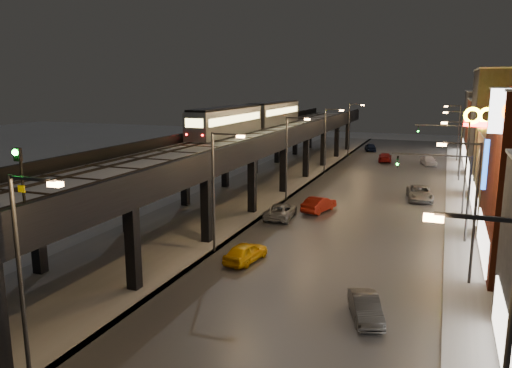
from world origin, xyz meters
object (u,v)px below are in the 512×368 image
(car_onc_dark, at_px, (420,194))
(rail_signal, at_px, (20,169))
(car_taxi, at_px, (246,253))
(car_onc_silver, at_px, (365,309))
(car_near_white, at_px, (319,205))
(car_far_white, at_px, (370,147))
(sign_citgo, at_px, (512,137))
(car_onc_red, at_px, (428,161))
(car_mid_dark, at_px, (385,158))
(car_mid_silver, at_px, (281,211))
(subway_train, at_px, (253,116))

(car_onc_dark, bearing_deg, rail_signal, -118.57)
(car_taxi, distance_m, car_onc_silver, 10.96)
(car_onc_silver, bearing_deg, car_near_white, 91.37)
(car_near_white, bearing_deg, car_far_white, -73.17)
(car_onc_dark, bearing_deg, sign_citgo, -84.21)
(car_onc_red, bearing_deg, car_taxi, -118.59)
(car_mid_dark, xyz_separation_m, car_onc_red, (6.66, -1.23, 0.05))
(car_taxi, xyz_separation_m, car_onc_dark, (10.48, 24.25, 0.05))
(car_taxi, height_order, car_near_white, car_near_white)
(car_mid_silver, bearing_deg, car_onc_red, -112.58)
(car_onc_silver, relative_size, car_onc_dark, 0.74)
(car_mid_dark, bearing_deg, car_onc_dark, 99.26)
(car_mid_dark, distance_m, car_onc_silver, 56.42)
(subway_train, relative_size, sign_citgo, 2.71)
(car_near_white, xyz_separation_m, car_far_white, (-1.68, 46.87, -0.02))
(car_mid_silver, height_order, car_onc_dark, car_onc_dark)
(sign_citgo, bearing_deg, car_onc_silver, -136.74)
(car_taxi, xyz_separation_m, car_mid_dark, (3.84, 50.30, 0.01))
(car_near_white, bearing_deg, car_onc_dark, -121.25)
(subway_train, height_order, car_taxi, subway_train)
(subway_train, distance_m, car_mid_silver, 21.59)
(car_mid_dark, height_order, car_far_white, car_far_white)
(rail_signal, height_order, car_onc_dark, rail_signal)
(subway_train, distance_m, car_taxi, 32.52)
(car_far_white, bearing_deg, subway_train, 56.16)
(rail_signal, xyz_separation_m, car_onc_dark, (14.94, 39.15, -8.10))
(car_taxi, distance_m, car_onc_red, 50.18)
(rail_signal, xyz_separation_m, sign_citgo, (20.60, 15.52, 0.59))
(rail_signal, xyz_separation_m, car_far_white, (4.27, 77.35, -8.12))
(rail_signal, height_order, sign_citgo, sign_citgo)
(car_mid_silver, height_order, sign_citgo, sign_citgo)
(rail_signal, height_order, car_near_white, rail_signal)
(rail_signal, relative_size, car_near_white, 0.69)
(car_near_white, relative_size, car_mid_silver, 0.90)
(subway_train, height_order, car_near_white, subway_train)
(subway_train, distance_m, car_mid_dark, 26.38)
(car_near_white, height_order, car_mid_silver, car_near_white)
(car_onc_silver, xyz_separation_m, sign_citgo, (6.88, 6.47, 8.79))
(rail_signal, distance_m, car_onc_dark, 42.68)
(car_onc_silver, distance_m, car_onc_red, 54.93)
(car_far_white, bearing_deg, car_mid_dark, 92.57)
(car_onc_silver, bearing_deg, sign_citgo, 24.69)
(car_near_white, bearing_deg, car_onc_red, -90.27)
(rail_signal, height_order, car_onc_red, rail_signal)
(car_taxi, relative_size, car_far_white, 0.96)
(car_mid_dark, relative_size, sign_citgo, 0.41)
(car_far_white, xyz_separation_m, sign_citgo, (16.33, -61.83, 8.71))
(car_mid_silver, xyz_separation_m, sign_citgo, (17.42, -11.26, 8.74))
(car_taxi, height_order, car_mid_silver, car_mid_silver)
(car_onc_dark, bearing_deg, car_mid_dark, 96.62)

